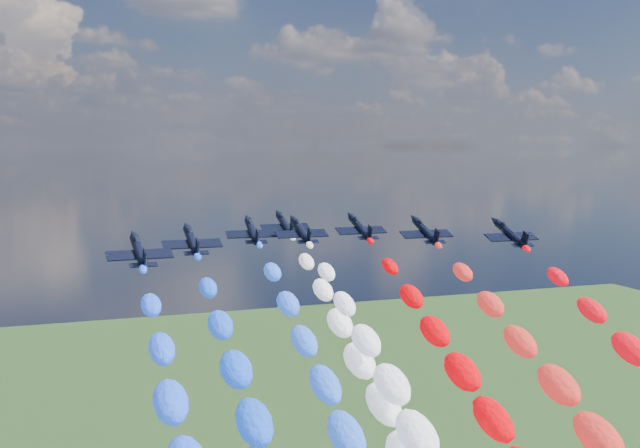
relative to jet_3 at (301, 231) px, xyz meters
name	(u,v)px	position (x,y,z in m)	size (l,w,h in m)	color
jet_0	(139,251)	(-31.30, -18.13, 0.00)	(9.72, 13.03, 2.87)	black
jet_1	(192,241)	(-21.63, -8.12, 0.00)	(9.72, 13.03, 2.87)	black
jet_2	(252,231)	(-8.54, 2.82, 0.00)	(9.72, 13.03, 2.87)	black
jet_3	(301,231)	(0.00, 0.00, 0.00)	(9.72, 13.03, 2.87)	black
jet_4	(285,225)	(0.56, 12.16, 0.00)	(9.72, 13.03, 2.87)	black
jet_5	(360,228)	(12.55, 1.79, 0.00)	(9.72, 13.03, 2.87)	black
jet_6	(425,231)	(21.58, -7.90, 0.00)	(9.72, 13.03, 2.87)	black
jet_7	(510,234)	(33.79, -16.97, 0.00)	(9.72, 13.03, 2.87)	black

